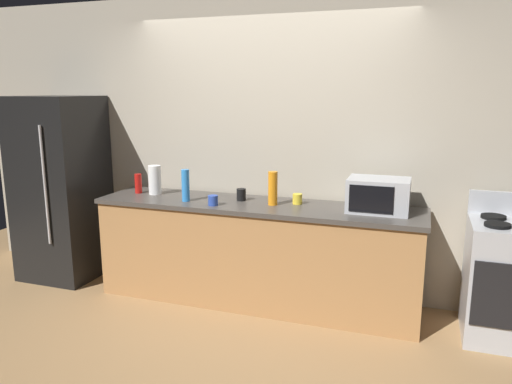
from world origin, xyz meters
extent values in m
plane|color=#A87F51|center=(0.00, 0.00, 0.00)|extent=(8.00, 8.00, 0.00)
cube|color=#B2A893|center=(0.00, 0.81, 1.35)|extent=(6.40, 0.10, 2.70)
cube|color=#B27F4C|center=(0.00, 0.40, 0.43)|extent=(2.80, 0.60, 0.86)
cube|color=#47423D|center=(0.00, 0.40, 0.88)|extent=(2.84, 0.64, 0.04)
cube|color=black|center=(-2.05, 0.40, 0.90)|extent=(0.72, 0.70, 1.80)
cylinder|color=silver|center=(-1.91, 0.03, 1.00)|extent=(0.02, 0.02, 1.10)
cube|color=#B7BABF|center=(2.00, 0.40, 0.45)|extent=(0.60, 0.60, 0.90)
cube|color=#B7BABF|center=(2.00, 0.68, 0.99)|extent=(0.60, 0.04, 0.18)
cylinder|color=black|center=(1.87, 0.28, 0.91)|extent=(0.18, 0.18, 0.02)
cylinder|color=black|center=(1.87, 0.52, 0.91)|extent=(0.18, 0.18, 0.02)
cube|color=#B7BABF|center=(1.02, 0.45, 1.04)|extent=(0.48, 0.34, 0.27)
cube|color=black|center=(0.98, 0.28, 1.04)|extent=(0.34, 0.01, 0.21)
cylinder|color=white|center=(-1.02, 0.45, 1.04)|extent=(0.12, 0.12, 0.27)
cylinder|color=red|center=(-1.19, 0.44, 0.99)|extent=(0.07, 0.07, 0.18)
cylinder|color=#338CE5|center=(-0.61, 0.28, 1.04)|extent=(0.07, 0.07, 0.28)
cylinder|color=orange|center=(0.15, 0.39, 1.04)|extent=(0.08, 0.08, 0.29)
cylinder|color=black|center=(-0.16, 0.46, 0.95)|extent=(0.08, 0.08, 0.11)
cylinder|color=yellow|center=(0.34, 0.49, 0.94)|extent=(0.08, 0.08, 0.09)
cylinder|color=#2D4CB2|center=(-0.32, 0.21, 0.94)|extent=(0.08, 0.08, 0.09)
camera|label=1|loc=(1.33, -3.46, 1.86)|focal=34.20mm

